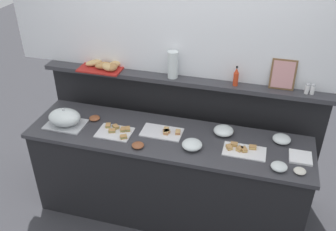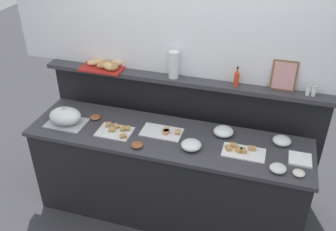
# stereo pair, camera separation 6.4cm
# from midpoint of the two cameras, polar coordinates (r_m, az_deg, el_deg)

# --- Properties ---
(ground_plane) EXTENTS (12.00, 12.00, 0.00)m
(ground_plane) POSITION_cam_midpoint_polar(r_m,az_deg,el_deg) (4.12, 1.70, -8.62)
(ground_plane) COLOR #38383D
(buffet_counter) EXTENTS (2.40, 0.63, 0.88)m
(buffet_counter) POSITION_cam_midpoint_polar(r_m,az_deg,el_deg) (3.39, -0.67, -9.27)
(buffet_counter) COLOR black
(buffet_counter) RESTS_ON ground_plane
(back_ledge_unit) EXTENTS (2.60, 0.22, 1.23)m
(back_ledge_unit) POSITION_cam_midpoint_polar(r_m,az_deg,el_deg) (3.64, 1.44, -1.97)
(back_ledge_unit) COLOR black
(back_ledge_unit) RESTS_ON ground_plane
(sandwich_platter_front) EXTENTS (0.30, 0.22, 0.04)m
(sandwich_platter_front) POSITION_cam_midpoint_polar(r_m,az_deg,el_deg) (3.19, -8.59, -2.45)
(sandwich_platter_front) COLOR silver
(sandwich_platter_front) RESTS_ON buffet_counter
(sandwich_platter_rear) EXTENTS (0.35, 0.20, 0.04)m
(sandwich_platter_rear) POSITION_cam_midpoint_polar(r_m,az_deg,el_deg) (3.15, -1.26, -2.56)
(sandwich_platter_rear) COLOR silver
(sandwich_platter_rear) RESTS_ON buffet_counter
(sandwich_platter_side) EXTENTS (0.33, 0.19, 0.04)m
(sandwich_platter_side) POSITION_cam_midpoint_polar(r_m,az_deg,el_deg) (2.99, 10.84, -5.26)
(sandwich_platter_side) COLOR white
(sandwich_platter_side) RESTS_ON buffet_counter
(serving_cloche) EXTENTS (0.34, 0.24, 0.17)m
(serving_cloche) POSITION_cam_midpoint_polar(r_m,az_deg,el_deg) (3.35, -16.14, -0.37)
(serving_cloche) COLOR #B7BABF
(serving_cloche) RESTS_ON buffet_counter
(glass_bowl_large) EXTENTS (0.17, 0.17, 0.07)m
(glass_bowl_large) POSITION_cam_midpoint_polar(r_m,az_deg,el_deg) (3.16, 7.96, -2.36)
(glass_bowl_large) COLOR silver
(glass_bowl_large) RESTS_ON buffet_counter
(glass_bowl_medium) EXTENTS (0.12, 0.12, 0.05)m
(glass_bowl_medium) POSITION_cam_midpoint_polar(r_m,az_deg,el_deg) (2.87, 16.09, -7.58)
(glass_bowl_medium) COLOR silver
(glass_bowl_medium) RESTS_ON buffet_counter
(glass_bowl_small) EXTENTS (0.16, 0.16, 0.07)m
(glass_bowl_small) POSITION_cam_midpoint_polar(r_m,az_deg,el_deg) (2.97, 3.09, -4.54)
(glass_bowl_small) COLOR silver
(glass_bowl_small) RESTS_ON buffet_counter
(glass_bowl_extra) EXTENTS (0.15, 0.15, 0.06)m
(glass_bowl_extra) POSITION_cam_midpoint_polar(r_m,az_deg,el_deg) (3.16, 16.52, -3.52)
(glass_bowl_extra) COLOR silver
(glass_bowl_extra) RESTS_ON buffet_counter
(condiment_bowl_red) EXTENTS (0.10, 0.10, 0.03)m
(condiment_bowl_red) POSITION_cam_midpoint_polar(r_m,az_deg,el_deg) (3.39, -11.76, -0.40)
(condiment_bowl_red) COLOR brown
(condiment_bowl_red) RESTS_ON buffet_counter
(condiment_bowl_cream) EXTENTS (0.10, 0.10, 0.03)m
(condiment_bowl_cream) POSITION_cam_midpoint_polar(r_m,az_deg,el_deg) (2.99, -5.27, -4.58)
(condiment_bowl_cream) COLOR brown
(condiment_bowl_cream) RESTS_ON buffet_counter
(condiment_bowl_dark) EXTENTS (0.09, 0.09, 0.03)m
(condiment_bowl_dark) POSITION_cam_midpoint_polar(r_m,az_deg,el_deg) (2.89, 19.01, -8.07)
(condiment_bowl_dark) COLOR silver
(condiment_bowl_dark) RESTS_ON buffet_counter
(napkin_stack) EXTENTS (0.17, 0.17, 0.02)m
(napkin_stack) POSITION_cam_midpoint_polar(r_m,az_deg,el_deg) (3.04, 19.13, -6.10)
(napkin_stack) COLOR white
(napkin_stack) RESTS_ON buffet_counter
(hot_sauce_bottle) EXTENTS (0.04, 0.04, 0.18)m
(hot_sauce_bottle) POSITION_cam_midpoint_polar(r_m,az_deg,el_deg) (3.18, 9.84, 5.84)
(hot_sauce_bottle) COLOR red
(hot_sauce_bottle) RESTS_ON back_ledge_unit
(salt_shaker) EXTENTS (0.03, 0.03, 0.09)m
(salt_shaker) POSITION_cam_midpoint_polar(r_m,az_deg,el_deg) (3.21, 20.06, 3.89)
(salt_shaker) COLOR white
(salt_shaker) RESTS_ON back_ledge_unit
(pepper_shaker) EXTENTS (0.03, 0.03, 0.09)m
(pepper_shaker) POSITION_cam_midpoint_polar(r_m,az_deg,el_deg) (3.21, 20.83, 3.77)
(pepper_shaker) COLOR white
(pepper_shaker) RESTS_ON back_ledge_unit
(bread_basket) EXTENTS (0.40, 0.26, 0.08)m
(bread_basket) POSITION_cam_midpoint_polar(r_m,az_deg,el_deg) (3.49, -10.24, 7.47)
(bread_basket) COLOR #B2231E
(bread_basket) RESTS_ON back_ledge_unit
(framed_picture) EXTENTS (0.20, 0.06, 0.25)m
(framed_picture) POSITION_cam_midpoint_polar(r_m,az_deg,el_deg) (3.19, 16.72, 6.05)
(framed_picture) COLOR brown
(framed_picture) RESTS_ON back_ledge_unit
(water_carafe) EXTENTS (0.09, 0.09, 0.24)m
(water_carafe) POSITION_cam_midpoint_polar(r_m,az_deg,el_deg) (3.25, 0.17, 7.82)
(water_carafe) COLOR silver
(water_carafe) RESTS_ON back_ledge_unit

